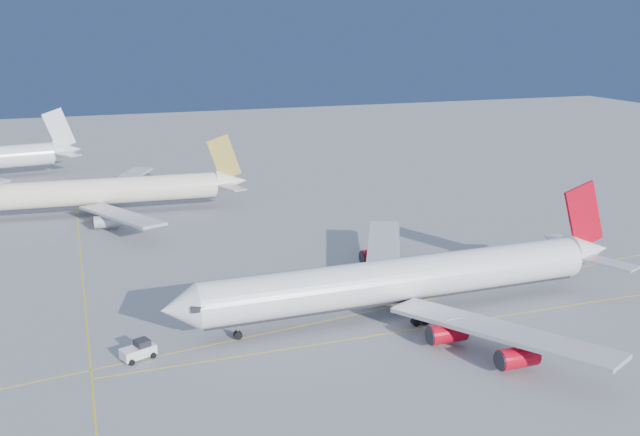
{
  "coord_description": "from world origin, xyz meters",
  "views": [
    {
      "loc": [
        -39.8,
        -96.11,
        41.28
      ],
      "look_at": [
        1.79,
        21.87,
        7.0
      ],
      "focal_mm": 40.0,
      "sensor_mm": 36.0,
      "label": 1
    }
  ],
  "objects": [
    {
      "name": "airliner_virgin",
      "position": [
        5.08,
        -8.43,
        5.33
      ],
      "size": [
        71.54,
        64.41,
        17.68
      ],
      "rotation": [
        0.0,
        0.0,
        0.01
      ],
      "color": "white",
      "rests_on": "ground"
    },
    {
      "name": "pushback_tug",
      "position": [
        -33.99,
        -10.28,
        1.11
      ],
      "size": [
        4.75,
        3.81,
        2.4
      ],
      "rotation": [
        0.0,
        0.0,
        0.38
      ],
      "color": "white",
      "rests_on": "ground"
    },
    {
      "name": "ground",
      "position": [
        0.0,
        0.0,
        0.0
      ],
      "size": [
        500.0,
        500.0,
        0.0
      ],
      "primitive_type": "plane",
      "color": "slate",
      "rests_on": "ground"
    },
    {
      "name": "taxiway_lines",
      "position": [
        -14.71,
        6.34,
        0.01
      ],
      "size": [
        118.86,
        140.0,
        0.02
      ],
      "color": "yellow",
      "rests_on": "ground"
    },
    {
      "name": "airliner_etihad",
      "position": [
        -34.05,
        65.03,
        5.16
      ],
      "size": [
        64.91,
        59.85,
        16.94
      ],
      "rotation": [
        0.0,
        0.0,
        -0.07
      ],
      "color": "#F3E8CF",
      "rests_on": "ground"
    }
  ]
}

